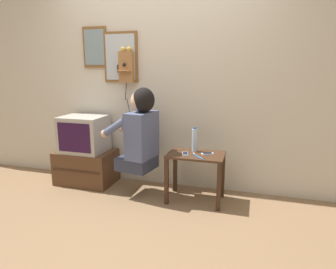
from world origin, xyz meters
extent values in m
plane|color=#846647|center=(0.00, 0.00, 0.00)|extent=(14.00, 14.00, 0.00)
cube|color=beige|center=(0.00, 1.19, 1.27)|extent=(6.80, 0.05, 2.55)
cube|color=#422819|center=(0.51, 0.80, 0.51)|extent=(0.59, 0.39, 0.02)
cube|color=#382215|center=(0.24, 0.62, 0.25)|extent=(0.04, 0.04, 0.50)
cube|color=#382215|center=(0.78, 0.62, 0.25)|extent=(0.04, 0.04, 0.50)
cube|color=#382215|center=(0.24, 0.97, 0.25)|extent=(0.04, 0.04, 0.50)
cube|color=#382215|center=(0.78, 0.97, 0.25)|extent=(0.04, 0.04, 0.50)
cube|color=#2D3347|center=(-0.14, 0.75, 0.38)|extent=(0.42, 0.41, 0.14)
cube|color=#4C567A|center=(-0.07, 0.74, 0.70)|extent=(0.28, 0.41, 0.50)
sphere|color=tan|center=(-0.07, 0.74, 1.06)|extent=(0.23, 0.23, 0.23)
ellipsoid|color=black|center=(-0.04, 0.74, 1.07)|extent=(0.27, 0.28, 0.26)
cylinder|color=#4C567A|center=(-0.33, 0.63, 0.79)|extent=(0.31, 0.13, 0.23)
cylinder|color=#4C567A|center=(-0.28, 0.94, 0.79)|extent=(0.31, 0.13, 0.23)
sphere|color=tan|center=(-0.46, 0.65, 0.71)|extent=(0.09, 0.09, 0.09)
sphere|color=tan|center=(-0.41, 0.96, 0.71)|extent=(0.09, 0.09, 0.09)
cube|color=#51331E|center=(-0.88, 0.92, 0.20)|extent=(0.69, 0.46, 0.41)
cube|color=#392315|center=(-0.88, 0.69, 0.22)|extent=(0.62, 0.01, 0.02)
cube|color=#ADA89E|center=(-0.88, 0.91, 0.62)|extent=(0.51, 0.42, 0.43)
cube|color=#280F33|center=(-0.88, 0.70, 0.62)|extent=(0.41, 0.01, 0.34)
cube|color=#9E6B3D|center=(-0.38, 1.11, 1.41)|extent=(0.17, 0.11, 0.35)
cube|color=#9E6B3D|center=(-0.38, 1.03, 1.36)|extent=(0.15, 0.07, 0.03)
sphere|color=#B79338|center=(-0.42, 1.10, 1.61)|extent=(0.06, 0.06, 0.06)
sphere|color=#B79338|center=(-0.35, 1.10, 1.61)|extent=(0.06, 0.06, 0.06)
cone|color=black|center=(-0.38, 1.01, 1.43)|extent=(0.04, 0.05, 0.04)
cylinder|color=black|center=(-0.49, 1.11, 1.39)|extent=(0.03, 0.03, 0.09)
cylinder|color=black|center=(-0.40, 1.10, 1.13)|extent=(0.04, 0.04, 0.22)
cylinder|color=black|center=(-0.38, 1.10, 0.95)|extent=(0.07, 0.06, 0.19)
cube|color=brown|center=(-0.81, 1.16, 1.64)|extent=(0.31, 0.02, 0.48)
cube|color=gray|center=(-0.81, 1.14, 1.64)|extent=(0.26, 0.01, 0.41)
cube|color=brown|center=(-0.48, 1.15, 1.52)|extent=(0.42, 0.03, 0.58)
cube|color=#B2BCC6|center=(-0.48, 1.14, 1.52)|extent=(0.37, 0.01, 0.52)
cube|color=silver|center=(0.41, 0.75, 0.53)|extent=(0.09, 0.14, 0.01)
cube|color=black|center=(0.41, 0.75, 0.53)|extent=(0.08, 0.11, 0.00)
cube|color=silver|center=(0.63, 0.82, 0.53)|extent=(0.14, 0.11, 0.01)
cube|color=black|center=(0.63, 0.82, 0.53)|extent=(0.11, 0.09, 0.00)
cylinder|color=#ADC6DB|center=(0.48, 0.88, 0.64)|extent=(0.06, 0.06, 0.24)
cylinder|color=#2D4C8C|center=(0.48, 0.88, 0.78)|extent=(0.03, 0.03, 0.02)
cylinder|color=#338CD8|center=(0.56, 0.69, 0.53)|extent=(0.14, 0.15, 0.01)
cube|color=white|center=(0.50, 0.75, 0.54)|extent=(0.03, 0.03, 0.01)
camera|label=1|loc=(1.09, -2.17, 1.41)|focal=32.00mm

